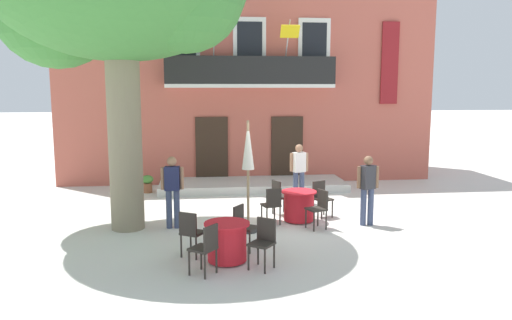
{
  "coord_description": "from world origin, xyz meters",
  "views": [
    {
      "loc": [
        -2.02,
        -11.73,
        3.24
      ],
      "look_at": [
        -0.54,
        1.59,
        1.3
      ],
      "focal_mm": 34.48,
      "sensor_mm": 36.0,
      "label": 1
    }
  ],
  "objects_px": {
    "pedestrian_near_entrance": "(368,186)",
    "cafe_table_middle": "(227,242)",
    "cafe_chair_near_tree_1": "(319,206)",
    "cafe_umbrella": "(248,160)",
    "ground_planter_left": "(147,183)",
    "pedestrian_mid_plaza": "(299,170)",
    "pedestrian_by_tree": "(172,188)",
    "cafe_chair_near_tree_3": "(280,195)",
    "cafe_chair_near_tree_0": "(272,203)",
    "cafe_chair_middle_1": "(206,246)",
    "cafe_chair_middle_2": "(264,240)",
    "cafe_chair_middle_0": "(191,231)",
    "cafe_table_near_tree": "(299,206)",
    "cafe_chair_near_tree_2": "(321,196)",
    "cafe_chair_middle_3": "(243,224)"
  },
  "relations": [
    {
      "from": "cafe_chair_near_tree_1",
      "to": "cafe_umbrella",
      "type": "relative_size",
      "value": 0.36
    },
    {
      "from": "cafe_umbrella",
      "to": "cafe_chair_near_tree_0",
      "type": "bearing_deg",
      "value": 38.57
    },
    {
      "from": "cafe_chair_near_tree_0",
      "to": "cafe_chair_near_tree_2",
      "type": "bearing_deg",
      "value": 25.15
    },
    {
      "from": "ground_planter_left",
      "to": "pedestrian_mid_plaza",
      "type": "xyz_separation_m",
      "value": [
        4.46,
        -1.94,
        0.65
      ]
    },
    {
      "from": "cafe_chair_middle_1",
      "to": "pedestrian_by_tree",
      "type": "distance_m",
      "value": 3.18
    },
    {
      "from": "cafe_chair_middle_2",
      "to": "cafe_table_middle",
      "type": "bearing_deg",
      "value": 148.57
    },
    {
      "from": "cafe_chair_middle_2",
      "to": "cafe_umbrella",
      "type": "distance_m",
      "value": 2.58
    },
    {
      "from": "cafe_chair_near_tree_3",
      "to": "cafe_table_middle",
      "type": "relative_size",
      "value": 1.05
    },
    {
      "from": "cafe_chair_middle_2",
      "to": "ground_planter_left",
      "type": "distance_m",
      "value": 7.49
    },
    {
      "from": "cafe_chair_near_tree_0",
      "to": "cafe_umbrella",
      "type": "relative_size",
      "value": 0.36
    },
    {
      "from": "cafe_chair_near_tree_3",
      "to": "pedestrian_by_tree",
      "type": "height_order",
      "value": "pedestrian_by_tree"
    },
    {
      "from": "cafe_table_near_tree",
      "to": "cafe_chair_middle_1",
      "type": "bearing_deg",
      "value": -124.8
    },
    {
      "from": "cafe_chair_near_tree_3",
      "to": "pedestrian_near_entrance",
      "type": "height_order",
      "value": "pedestrian_near_entrance"
    },
    {
      "from": "cafe_table_middle",
      "to": "pedestrian_near_entrance",
      "type": "height_order",
      "value": "pedestrian_near_entrance"
    },
    {
      "from": "cafe_chair_middle_0",
      "to": "cafe_umbrella",
      "type": "height_order",
      "value": "cafe_umbrella"
    },
    {
      "from": "cafe_chair_middle_2",
      "to": "pedestrian_by_tree",
      "type": "bearing_deg",
      "value": 122.37
    },
    {
      "from": "cafe_umbrella",
      "to": "pedestrian_near_entrance",
      "type": "distance_m",
      "value": 2.97
    },
    {
      "from": "cafe_chair_near_tree_2",
      "to": "cafe_chair_middle_3",
      "type": "relative_size",
      "value": 1.0
    },
    {
      "from": "cafe_chair_near_tree_1",
      "to": "cafe_umbrella",
      "type": "bearing_deg",
      "value": -177.14
    },
    {
      "from": "cafe_chair_middle_0",
      "to": "ground_planter_left",
      "type": "height_order",
      "value": "cafe_chair_middle_0"
    },
    {
      "from": "cafe_chair_middle_2",
      "to": "ground_planter_left",
      "type": "height_order",
      "value": "cafe_chair_middle_2"
    },
    {
      "from": "cafe_chair_near_tree_1",
      "to": "cafe_chair_middle_3",
      "type": "distance_m",
      "value": 2.32
    },
    {
      "from": "cafe_chair_near_tree_1",
      "to": "pedestrian_by_tree",
      "type": "bearing_deg",
      "value": 173.11
    },
    {
      "from": "cafe_table_middle",
      "to": "ground_planter_left",
      "type": "relative_size",
      "value": 1.56
    },
    {
      "from": "cafe_chair_near_tree_3",
      "to": "cafe_chair_middle_2",
      "type": "relative_size",
      "value": 1.0
    },
    {
      "from": "cafe_chair_middle_1",
      "to": "cafe_table_near_tree",
      "type": "bearing_deg",
      "value": 55.2
    },
    {
      "from": "cafe_chair_near_tree_0",
      "to": "pedestrian_mid_plaza",
      "type": "relative_size",
      "value": 0.54
    },
    {
      "from": "cafe_chair_middle_2",
      "to": "cafe_umbrella",
      "type": "height_order",
      "value": "cafe_umbrella"
    },
    {
      "from": "cafe_chair_middle_1",
      "to": "pedestrian_by_tree",
      "type": "height_order",
      "value": "pedestrian_by_tree"
    },
    {
      "from": "cafe_chair_near_tree_1",
      "to": "cafe_table_middle",
      "type": "distance_m",
      "value": 3.02
    },
    {
      "from": "cafe_umbrella",
      "to": "pedestrian_by_tree",
      "type": "xyz_separation_m",
      "value": [
        -1.72,
        0.49,
        -0.71
      ]
    },
    {
      "from": "cafe_chair_near_tree_0",
      "to": "cafe_chair_middle_2",
      "type": "distance_m",
      "value": 2.87
    },
    {
      "from": "cafe_chair_near_tree_1",
      "to": "cafe_table_middle",
      "type": "bearing_deg",
      "value": -138.25
    },
    {
      "from": "cafe_chair_middle_0",
      "to": "cafe_umbrella",
      "type": "distance_m",
      "value": 2.33
    },
    {
      "from": "cafe_chair_near_tree_1",
      "to": "cafe_chair_middle_3",
      "type": "xyz_separation_m",
      "value": [
        -1.89,
        -1.35,
        0.0
      ]
    },
    {
      "from": "cafe_chair_near_tree_2",
      "to": "cafe_chair_near_tree_3",
      "type": "relative_size",
      "value": 1.0
    },
    {
      "from": "cafe_table_near_tree",
      "to": "pedestrian_mid_plaza",
      "type": "height_order",
      "value": "pedestrian_mid_plaza"
    },
    {
      "from": "cafe_chair_middle_1",
      "to": "cafe_chair_middle_2",
      "type": "xyz_separation_m",
      "value": [
        1.04,
        0.25,
        0.0
      ]
    },
    {
      "from": "cafe_table_middle",
      "to": "cafe_chair_middle_3",
      "type": "relative_size",
      "value": 0.95
    },
    {
      "from": "cafe_chair_near_tree_3",
      "to": "cafe_chair_near_tree_1",
      "type": "bearing_deg",
      "value": -61.58
    },
    {
      "from": "cafe_table_middle",
      "to": "cafe_chair_middle_2",
      "type": "distance_m",
      "value": 0.77
    },
    {
      "from": "pedestrian_near_entrance",
      "to": "cafe_table_middle",
      "type": "bearing_deg",
      "value": -148.14
    },
    {
      "from": "cafe_chair_middle_2",
      "to": "pedestrian_by_tree",
      "type": "xyz_separation_m",
      "value": [
        -1.78,
        2.81,
        0.43
      ]
    },
    {
      "from": "cafe_chair_middle_1",
      "to": "pedestrian_mid_plaza",
      "type": "bearing_deg",
      "value": 62.89
    },
    {
      "from": "cafe_chair_middle_2",
      "to": "pedestrian_near_entrance",
      "type": "distance_m",
      "value": 3.82
    },
    {
      "from": "cafe_table_near_tree",
      "to": "ground_planter_left",
      "type": "relative_size",
      "value": 1.56
    },
    {
      "from": "cafe_chair_near_tree_2",
      "to": "cafe_chair_middle_1",
      "type": "relative_size",
      "value": 1.0
    },
    {
      "from": "cafe_table_near_tree",
      "to": "cafe_umbrella",
      "type": "distance_m",
      "value": 1.99
    },
    {
      "from": "pedestrian_mid_plaza",
      "to": "cafe_chair_near_tree_3",
      "type": "bearing_deg",
      "value": -120.71
    },
    {
      "from": "cafe_table_near_tree",
      "to": "cafe_umbrella",
      "type": "height_order",
      "value": "cafe_umbrella"
    }
  ]
}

